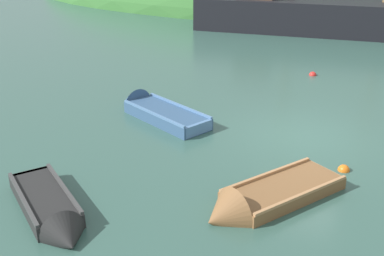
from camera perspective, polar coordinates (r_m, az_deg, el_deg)
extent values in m
plane|color=#33564C|center=(14.36, 13.21, -0.98)|extent=(120.00, 120.00, 0.00)
cube|color=black|center=(29.80, 16.46, 12.14)|extent=(15.99, 4.66, 2.67)
cube|color=#997A51|center=(29.61, 16.75, 14.57)|extent=(15.34, 4.31, 0.10)
cube|color=brown|center=(11.14, 11.05, -7.72)|extent=(2.69, 3.06, 0.40)
cone|color=brown|center=(10.10, 3.64, -10.82)|extent=(1.36, 1.26, 1.16)
cube|color=#AE7B4F|center=(12.05, 15.81, -5.39)|extent=(0.96, 0.74, 0.28)
cube|color=#AE7B4F|center=(10.76, 9.17, -7.91)|extent=(1.02, 0.80, 0.05)
cube|color=#AE7B4F|center=(11.40, 12.92, -6.33)|extent=(1.02, 0.80, 0.05)
cube|color=#AE7B4F|center=(11.38, 9.11, -5.56)|extent=(1.73, 2.35, 0.07)
cube|color=#AE7B4F|center=(10.70, 13.30, -7.89)|extent=(1.73, 2.35, 0.07)
cube|color=black|center=(11.04, -17.45, -8.59)|extent=(2.61, 2.37, 0.44)
cone|color=black|center=(9.73, -14.92, -12.98)|extent=(1.09, 1.13, 0.93)
cube|color=#3B3B3B|center=(12.07, -19.02, -5.61)|extent=(0.65, 0.76, 0.31)
cube|color=#3B3B3B|center=(10.59, -16.92, -8.98)|extent=(0.71, 0.82, 0.05)
cube|color=#3B3B3B|center=(11.35, -18.14, -6.85)|extent=(0.71, 0.82, 0.05)
cube|color=#3B3B3B|center=(10.85, -19.92, -8.01)|extent=(2.00, 1.64, 0.07)
cube|color=#3B3B3B|center=(11.01, -15.34, -6.93)|extent=(2.00, 1.64, 0.07)
cube|color=#335175|center=(15.09, -3.11, 1.32)|extent=(3.28, 2.52, 0.49)
cone|color=#335175|center=(16.55, -7.29, 3.16)|extent=(1.19, 1.33, 1.11)
cube|color=#4F75A1|center=(14.00, 0.73, -0.10)|extent=(0.61, 0.98, 0.34)
cube|color=#4F75A1|center=(15.43, -4.38, 2.51)|extent=(0.67, 1.03, 0.05)
cube|color=#4F75A1|center=(14.63, -1.79, 1.40)|extent=(0.67, 1.03, 0.05)
cube|color=#4F75A1|center=(15.31, -1.54, 2.77)|extent=(2.71, 1.53, 0.07)
cube|color=#4F75A1|center=(14.68, -4.79, 1.79)|extent=(2.71, 1.53, 0.07)
sphere|color=orange|center=(12.66, 17.95, -4.92)|extent=(0.31, 0.31, 0.31)
sphere|color=red|center=(20.58, 14.45, 6.23)|extent=(0.31, 0.31, 0.31)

